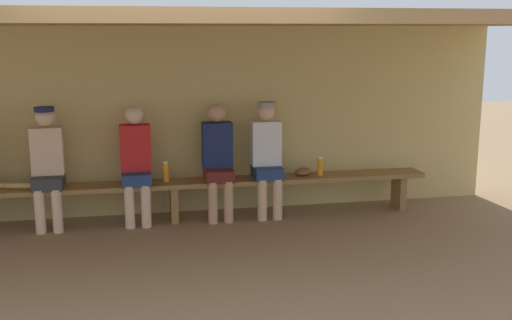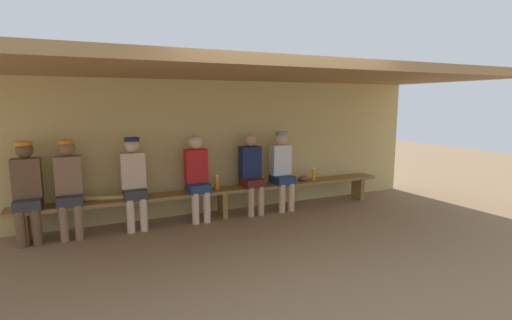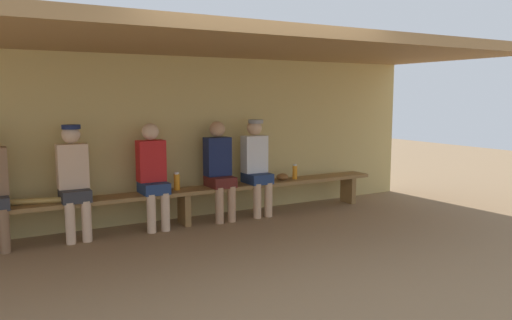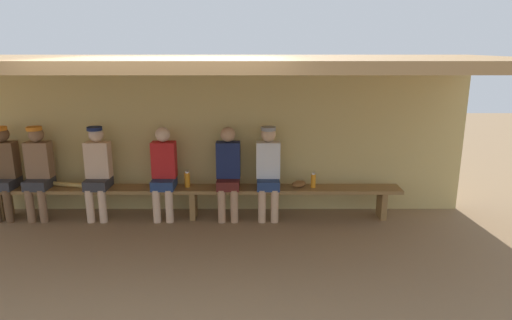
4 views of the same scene
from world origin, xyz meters
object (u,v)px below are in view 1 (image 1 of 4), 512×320
at_px(player_shirtless_tan, 218,157).
at_px(player_in_white, 136,160).
at_px(baseball_glove_worn, 303,172).
at_px(water_bottle_orange, 166,172).
at_px(bench, 174,188).
at_px(baseball_bat, 18,186).
at_px(player_near_post, 48,162).
at_px(player_rightmost, 267,153).
at_px(water_bottle_blue, 320,166).

bearing_deg(player_shirtless_tan, player_in_white, 180.00).
bearing_deg(baseball_glove_worn, water_bottle_orange, -45.84).
height_order(water_bottle_orange, baseball_glove_worn, water_bottle_orange).
bearing_deg(bench, baseball_bat, -180.00).
distance_m(player_shirtless_tan, baseball_bat, 2.21).
relative_size(player_shirtless_tan, baseball_bat, 1.64).
height_order(bench, baseball_bat, baseball_bat).
relative_size(player_near_post, player_in_white, 1.01).
bearing_deg(water_bottle_orange, player_shirtless_tan, -2.84).
bearing_deg(player_shirtless_tan, bench, -179.66).
relative_size(player_rightmost, baseball_bat, 1.66).
height_order(player_near_post, player_shirtless_tan, player_near_post).
xyz_separation_m(player_rightmost, player_shirtless_tan, (-0.57, -0.00, -0.02)).
height_order(player_in_white, water_bottle_blue, player_in_white).
height_order(water_bottle_orange, water_bottle_blue, water_bottle_orange).
distance_m(bench, player_rightmost, 1.15).
bearing_deg(player_rightmost, player_shirtless_tan, -179.95).
distance_m(player_in_white, baseball_glove_worn, 1.96).
relative_size(bench, player_near_post, 4.46).
relative_size(player_near_post, baseball_glove_worn, 5.60).
distance_m(water_bottle_blue, baseball_bat, 3.42).
height_order(bench, player_near_post, player_near_post).
bearing_deg(player_near_post, bench, -0.15).
distance_m(baseball_glove_worn, baseball_bat, 3.22).
xyz_separation_m(player_shirtless_tan, water_bottle_blue, (1.22, -0.00, -0.16)).
height_order(player_near_post, player_rightmost, same).
relative_size(player_shirtless_tan, water_bottle_orange, 5.70).
height_order(player_in_white, water_bottle_orange, player_in_white).
relative_size(water_bottle_blue, baseball_glove_worn, 0.92).
bearing_deg(baseball_bat, bench, 13.76).
distance_m(water_bottle_orange, water_bottle_blue, 1.82).
xyz_separation_m(bench, player_in_white, (-0.41, 0.00, 0.34)).
xyz_separation_m(bench, player_near_post, (-1.35, 0.00, 0.36)).
xyz_separation_m(player_in_white, water_bottle_orange, (0.33, 0.03, -0.16)).
distance_m(player_in_white, baseball_bat, 1.29).
bearing_deg(player_in_white, water_bottle_orange, 5.19).
height_order(player_near_post, player_in_white, player_near_post).
distance_m(player_near_post, water_bottle_orange, 1.28).
distance_m(player_in_white, water_bottle_orange, 0.36).
bearing_deg(player_shirtless_tan, player_near_post, 179.99).
xyz_separation_m(player_in_white, player_shirtless_tan, (0.92, 0.00, 0.00)).
distance_m(bench, player_in_white, 0.53).
bearing_deg(bench, player_near_post, 179.85).
bearing_deg(player_shirtless_tan, player_rightmost, 0.05).
distance_m(bench, baseball_glove_worn, 1.54).
relative_size(player_in_white, player_shirtless_tan, 1.00).
relative_size(bench, baseball_glove_worn, 25.00).
distance_m(water_bottle_orange, baseball_bat, 1.60).
xyz_separation_m(player_rightmost, baseball_glove_worn, (0.45, 0.02, -0.24)).
xyz_separation_m(player_near_post, player_shirtless_tan, (1.87, -0.00, -0.02)).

